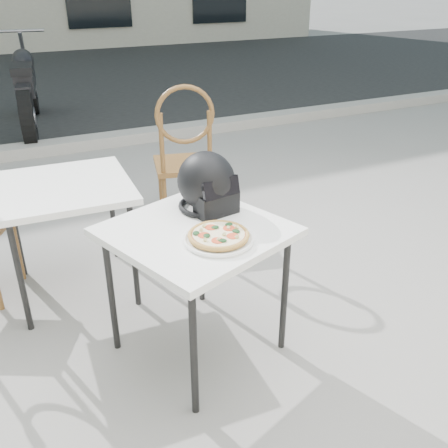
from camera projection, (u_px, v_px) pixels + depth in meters
name	position (u px, v px, depth m)	size (l,w,h in m)	color
ground	(240.00, 269.00, 3.29)	(80.00, 80.00, 0.00)	gray
street_asphalt	(61.00, 82.00, 8.92)	(30.00, 8.00, 0.00)	black
curb	(120.00, 138.00, 5.67)	(30.00, 0.25, 0.12)	gray
cafe_table_main	(196.00, 240.00, 2.32)	(0.94, 0.94, 0.70)	white
plate	(219.00, 239.00, 2.18)	(0.37, 0.37, 0.02)	white
pizza	(219.00, 235.00, 2.17)	(0.32, 0.32, 0.03)	#BE8E45
helmet	(207.00, 185.00, 2.43)	(0.33, 0.34, 0.29)	black
cafe_chair_main	(184.00, 150.00, 3.58)	(0.51, 0.51, 1.09)	brown
cafe_table_side	(64.00, 195.00, 2.81)	(0.76, 0.76, 0.69)	white
motorcycle	(27.00, 89.00, 6.02)	(0.58, 2.24, 1.11)	black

